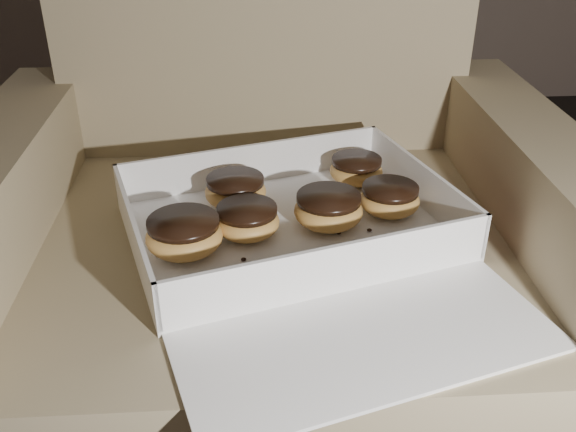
{
  "coord_description": "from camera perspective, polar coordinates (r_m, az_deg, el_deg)",
  "views": [
    {
      "loc": [
        0.15,
        -0.21,
        0.88
      ],
      "look_at": [
        0.2,
        0.56,
        0.44
      ],
      "focal_mm": 40.0,
      "sensor_mm": 36.0,
      "label": 1
    }
  ],
  "objects": [
    {
      "name": "armchair",
      "position": [
        1.03,
        -1.36,
        -5.25
      ],
      "size": [
        0.87,
        0.74,
        0.91
      ],
      "color": "#907D5C",
      "rests_on": "floor"
    },
    {
      "name": "bakery_box",
      "position": [
        0.87,
        1.28,
        -2.14
      ],
      "size": [
        0.55,
        0.6,
        0.07
      ],
      "rotation": [
        0.0,
        0.0,
        0.3
      ],
      "color": "white",
      "rests_on": "armchair"
    },
    {
      "name": "donut_a",
      "position": [
        0.9,
        3.61,
        0.62
      ],
      "size": [
        0.1,
        0.1,
        0.05
      ],
      "color": "#E1A74E",
      "rests_on": "bakery_box"
    },
    {
      "name": "donut_b",
      "position": [
        0.85,
        -9.22,
        -1.65
      ],
      "size": [
        0.1,
        0.1,
        0.05
      ],
      "color": "#E1A74E",
      "rests_on": "bakery_box"
    },
    {
      "name": "donut_c",
      "position": [
        0.94,
        9.02,
        1.54
      ],
      "size": [
        0.09,
        0.09,
        0.04
      ],
      "color": "#E1A74E",
      "rests_on": "bakery_box"
    },
    {
      "name": "donut_d",
      "position": [
        0.96,
        -4.68,
        2.3
      ],
      "size": [
        0.09,
        0.09,
        0.05
      ],
      "color": "#E1A74E",
      "rests_on": "bakery_box"
    },
    {
      "name": "donut_e",
      "position": [
        0.88,
        -3.65,
        -0.37
      ],
      "size": [
        0.09,
        0.09,
        0.04
      ],
      "color": "#E1A74E",
      "rests_on": "bakery_box"
    },
    {
      "name": "donut_f",
      "position": [
        1.03,
        6.09,
        4.14
      ],
      "size": [
        0.08,
        0.08,
        0.04
      ],
      "color": "#E1A74E",
      "rests_on": "bakery_box"
    },
    {
      "name": "crumb_a",
      "position": [
        0.9,
        7.25,
        -1.25
      ],
      "size": [
        0.01,
        0.01,
        0.0
      ],
      "primitive_type": "ellipsoid",
      "color": "black",
      "rests_on": "bakery_box"
    },
    {
      "name": "crumb_b",
      "position": [
        0.84,
        -3.97,
        -3.86
      ],
      "size": [
        0.01,
        0.01,
        0.0
      ],
      "primitive_type": "ellipsoid",
      "color": "black",
      "rests_on": "bakery_box"
    },
    {
      "name": "crumb_c",
      "position": [
        0.89,
        4.52,
        -1.49
      ],
      "size": [
        0.01,
        0.01,
        0.0
      ],
      "primitive_type": "ellipsoid",
      "color": "black",
      "rests_on": "bakery_box"
    },
    {
      "name": "crumb_d",
      "position": [
        0.91,
        11.54,
        -1.29
      ],
      "size": [
        0.01,
        0.01,
        0.0
      ],
      "primitive_type": "ellipsoid",
      "color": "black",
      "rests_on": "bakery_box"
    },
    {
      "name": "crumb_e",
      "position": [
        0.78,
        -0.67,
        -6.64
      ],
      "size": [
        0.01,
        0.01,
        0.0
      ],
      "primitive_type": "ellipsoid",
      "color": "black",
      "rests_on": "bakery_box"
    }
  ]
}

